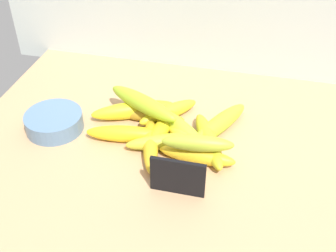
% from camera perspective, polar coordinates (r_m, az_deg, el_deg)
% --- Properties ---
extents(counter_top, '(1.10, 0.76, 0.03)m').
position_cam_1_polar(counter_top, '(0.96, 4.07, -4.61)').
color(counter_top, tan).
rests_on(counter_top, ground).
extents(chalkboard_sign, '(0.11, 0.02, 0.08)m').
position_cam_1_polar(chalkboard_sign, '(0.84, 1.30, -6.98)').
color(chalkboard_sign, black).
rests_on(chalkboard_sign, counter_top).
extents(fruit_bowl, '(0.14, 0.14, 0.04)m').
position_cam_1_polar(fruit_bowl, '(1.04, -15.00, 0.57)').
color(fruit_bowl, slate).
rests_on(fruit_bowl, counter_top).
extents(banana_0, '(0.19, 0.07, 0.04)m').
position_cam_1_polar(banana_0, '(0.98, -5.68, -1.06)').
color(banana_0, yellow).
rests_on(banana_0, counter_top).
extents(banana_1, '(0.20, 0.11, 0.04)m').
position_cam_1_polar(banana_1, '(0.96, 0.25, -2.06)').
color(banana_1, gold).
rests_on(banana_1, counter_top).
extents(banana_2, '(0.14, 0.15, 0.04)m').
position_cam_1_polar(banana_2, '(1.04, 0.05, 1.87)').
color(banana_2, yellow).
rests_on(banana_2, counter_top).
extents(banana_3, '(0.17, 0.04, 0.04)m').
position_cam_1_polar(banana_3, '(0.92, 3.90, -3.98)').
color(banana_3, gold).
rests_on(banana_3, counter_top).
extents(banana_4, '(0.18, 0.16, 0.04)m').
position_cam_1_polar(banana_4, '(0.99, 1.55, -0.28)').
color(banana_4, '#B9CA2E').
rests_on(banana_4, counter_top).
extents(banana_5, '(0.13, 0.20, 0.04)m').
position_cam_1_polar(banana_5, '(1.01, 6.89, 0.28)').
color(banana_5, '#A2BA29').
rests_on(banana_5, counter_top).
extents(banana_6, '(0.20, 0.13, 0.04)m').
position_cam_1_polar(banana_6, '(1.05, -4.66, 2.15)').
color(banana_6, yellow).
rests_on(banana_6, counter_top).
extents(banana_7, '(0.06, 0.18, 0.04)m').
position_cam_1_polar(banana_7, '(0.99, -0.98, -0.58)').
color(banana_7, yellow).
rests_on(banana_7, counter_top).
extents(banana_8, '(0.17, 0.04, 0.03)m').
position_cam_1_polar(banana_8, '(1.03, -2.49, 1.40)').
color(banana_8, '#B68C22').
rests_on(banana_8, counter_top).
extents(banana_9, '(0.11, 0.19, 0.04)m').
position_cam_1_polar(banana_9, '(0.96, 5.46, -1.94)').
color(banana_9, gold).
rests_on(banana_9, counter_top).
extents(banana_10, '(0.14, 0.13, 0.04)m').
position_cam_1_polar(banana_10, '(0.95, 2.82, -2.27)').
color(banana_10, yellow).
rests_on(banana_10, counter_top).
extents(banana_11, '(0.08, 0.19, 0.03)m').
position_cam_1_polar(banana_11, '(0.95, -2.35, -2.47)').
color(banana_11, gold).
rests_on(banana_11, counter_top).
extents(banana_12, '(0.20, 0.13, 0.04)m').
position_cam_1_polar(banana_12, '(1.01, -3.38, 3.06)').
color(banana_12, '#9CC027').
rests_on(banana_12, banana_8).
extents(banana_13, '(0.16, 0.06, 0.04)m').
position_cam_1_polar(banana_13, '(0.90, 3.74, -2.28)').
color(banana_13, '#A1B52E').
rests_on(banana_13, banana_3).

